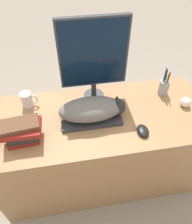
{
  "coord_description": "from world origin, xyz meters",
  "views": [
    {
      "loc": [
        -0.19,
        -0.65,
        1.74
      ],
      "look_at": [
        -0.03,
        0.3,
        0.76
      ],
      "focal_mm": 35.0,
      "sensor_mm": 36.0,
      "label": 1
    }
  ],
  "objects_px": {
    "computer_mouse": "(143,131)",
    "book_stack": "(22,131)",
    "cat": "(94,109)",
    "coffee_mug": "(27,100)",
    "keyboard": "(91,118)",
    "monitor": "(93,56)",
    "pen_cup": "(164,87)",
    "baseball": "(186,102)"
  },
  "relations": [
    {
      "from": "baseball",
      "to": "book_stack",
      "type": "distance_m",
      "value": 1.07
    },
    {
      "from": "keyboard",
      "to": "cat",
      "type": "height_order",
      "value": "cat"
    },
    {
      "from": "baseball",
      "to": "computer_mouse",
      "type": "bearing_deg",
      "value": -153.57
    },
    {
      "from": "cat",
      "to": "pen_cup",
      "type": "distance_m",
      "value": 0.56
    },
    {
      "from": "book_stack",
      "to": "computer_mouse",
      "type": "bearing_deg",
      "value": -5.87
    },
    {
      "from": "cat",
      "to": "keyboard",
      "type": "bearing_deg",
      "value": 180.0
    },
    {
      "from": "keyboard",
      "to": "computer_mouse",
      "type": "xyz_separation_m",
      "value": [
        0.29,
        -0.16,
        0.0
      ]
    },
    {
      "from": "keyboard",
      "to": "baseball",
      "type": "distance_m",
      "value": 0.65
    },
    {
      "from": "keyboard",
      "to": "monitor",
      "type": "bearing_deg",
      "value": 75.96
    },
    {
      "from": "cat",
      "to": "baseball",
      "type": "distance_m",
      "value": 0.63
    },
    {
      "from": "monitor",
      "to": "computer_mouse",
      "type": "distance_m",
      "value": 0.55
    },
    {
      "from": "monitor",
      "to": "computer_mouse",
      "type": "bearing_deg",
      "value": -57.48
    },
    {
      "from": "cat",
      "to": "monitor",
      "type": "distance_m",
      "value": 0.32
    },
    {
      "from": "computer_mouse",
      "to": "keyboard",
      "type": "bearing_deg",
      "value": 151.09
    },
    {
      "from": "pen_cup",
      "to": "coffee_mug",
      "type": "bearing_deg",
      "value": 178.05
    },
    {
      "from": "monitor",
      "to": "computer_mouse",
      "type": "xyz_separation_m",
      "value": [
        0.24,
        -0.38,
        -0.31
      ]
    },
    {
      "from": "cat",
      "to": "pen_cup",
      "type": "relative_size",
      "value": 1.93
    },
    {
      "from": "book_stack",
      "to": "keyboard",
      "type": "bearing_deg",
      "value": 12.26
    },
    {
      "from": "keyboard",
      "to": "computer_mouse",
      "type": "bearing_deg",
      "value": -28.91
    },
    {
      "from": "computer_mouse",
      "to": "baseball",
      "type": "height_order",
      "value": "baseball"
    },
    {
      "from": "monitor",
      "to": "computer_mouse",
      "type": "height_order",
      "value": "monitor"
    },
    {
      "from": "cat",
      "to": "baseball",
      "type": "height_order",
      "value": "cat"
    },
    {
      "from": "keyboard",
      "to": "monitor",
      "type": "distance_m",
      "value": 0.39
    },
    {
      "from": "monitor",
      "to": "pen_cup",
      "type": "bearing_deg",
      "value": -5.83
    },
    {
      "from": "pen_cup",
      "to": "cat",
      "type": "bearing_deg",
      "value": -162.86
    },
    {
      "from": "keyboard",
      "to": "computer_mouse",
      "type": "height_order",
      "value": "computer_mouse"
    },
    {
      "from": "computer_mouse",
      "to": "baseball",
      "type": "distance_m",
      "value": 0.4
    },
    {
      "from": "coffee_mug",
      "to": "book_stack",
      "type": "height_order",
      "value": "book_stack"
    },
    {
      "from": "cat",
      "to": "baseball",
      "type": "xyz_separation_m",
      "value": [
        0.63,
        0.02,
        -0.06
      ]
    },
    {
      "from": "keyboard",
      "to": "cat",
      "type": "distance_m",
      "value": 0.08
    },
    {
      "from": "cat",
      "to": "coffee_mug",
      "type": "xyz_separation_m",
      "value": [
        -0.42,
        0.2,
        -0.04
      ]
    },
    {
      "from": "cat",
      "to": "coffee_mug",
      "type": "height_order",
      "value": "cat"
    },
    {
      "from": "cat",
      "to": "pen_cup",
      "type": "bearing_deg",
      "value": 17.14
    },
    {
      "from": "coffee_mug",
      "to": "pen_cup",
      "type": "xyz_separation_m",
      "value": [
        0.95,
        -0.03,
        0.01
      ]
    },
    {
      "from": "computer_mouse",
      "to": "pen_cup",
      "type": "bearing_deg",
      "value": 51.87
    },
    {
      "from": "keyboard",
      "to": "book_stack",
      "type": "relative_size",
      "value": 1.66
    },
    {
      "from": "computer_mouse",
      "to": "book_stack",
      "type": "xyz_separation_m",
      "value": [
        -0.71,
        0.07,
        0.06
      ]
    },
    {
      "from": "pen_cup",
      "to": "baseball",
      "type": "relative_size",
      "value": 3.15
    },
    {
      "from": "keyboard",
      "to": "book_stack",
      "type": "height_order",
      "value": "book_stack"
    },
    {
      "from": "book_stack",
      "to": "coffee_mug",
      "type": "bearing_deg",
      "value": 87.53
    },
    {
      "from": "keyboard",
      "to": "book_stack",
      "type": "xyz_separation_m",
      "value": [
        -0.41,
        -0.09,
        0.06
      ]
    },
    {
      "from": "coffee_mug",
      "to": "book_stack",
      "type": "relative_size",
      "value": 0.49
    }
  ]
}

